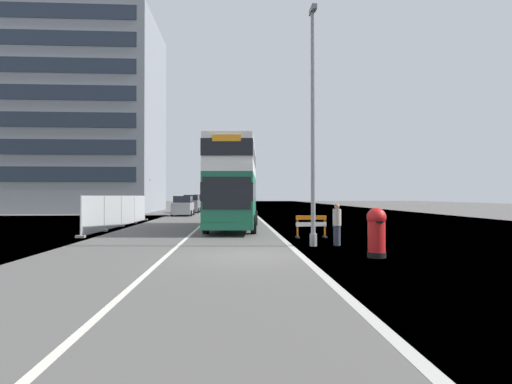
% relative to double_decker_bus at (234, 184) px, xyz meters
% --- Properties ---
extents(ground, '(140.00, 280.00, 0.10)m').
position_rel_double_decker_bus_xyz_m(ground, '(1.04, -10.79, -2.77)').
color(ground, '#565451').
extents(double_decker_bus, '(3.27, 10.52, 5.13)m').
position_rel_double_decker_bus_xyz_m(double_decker_bus, '(0.00, 0.00, 0.00)').
color(double_decker_bus, '#196042').
rests_on(double_decker_bus, ground).
extents(lamppost_foreground, '(0.29, 0.70, 9.56)m').
position_rel_double_decker_bus_xyz_m(lamppost_foreground, '(3.17, -8.53, 1.81)').
color(lamppost_foreground, gray).
rests_on(lamppost_foreground, ground).
extents(red_pillar_postbox, '(0.63, 0.63, 1.62)m').
position_rel_double_decker_bus_xyz_m(red_pillar_postbox, '(4.65, -11.55, -1.84)').
color(red_pillar_postbox, black).
rests_on(red_pillar_postbox, ground).
extents(roadworks_barrier, '(1.49, 0.52, 1.07)m').
position_rel_double_decker_bus_xyz_m(roadworks_barrier, '(3.69, -5.44, -2.08)').
color(roadworks_barrier, orange).
rests_on(roadworks_barrier, ground).
extents(construction_site_fence, '(0.44, 13.80, 2.06)m').
position_rel_double_decker_bus_xyz_m(construction_site_fence, '(-7.30, 1.97, -1.74)').
color(construction_site_fence, '#A8AAAD').
rests_on(construction_site_fence, ground).
extents(car_oncoming_near, '(2.02, 4.00, 1.98)m').
position_rel_double_decker_bus_xyz_m(car_oncoming_near, '(-5.14, 16.26, -1.79)').
color(car_oncoming_near, gray).
rests_on(car_oncoming_near, ground).
extents(car_receding_mid, '(1.95, 4.15, 2.11)m').
position_rel_double_decker_bus_xyz_m(car_receding_mid, '(-5.04, 23.43, -1.73)').
color(car_receding_mid, slate).
rests_on(car_receding_mid, ground).
extents(car_receding_far, '(1.92, 4.42, 2.16)m').
position_rel_double_decker_bus_xyz_m(car_receding_far, '(-0.01, 31.25, -1.71)').
color(car_receding_far, gray).
rests_on(car_receding_far, ground).
extents(car_far_side, '(2.06, 4.34, 2.18)m').
position_rel_double_decker_bus_xyz_m(car_far_side, '(-5.24, 37.35, -1.71)').
color(car_far_side, gray).
rests_on(car_far_side, ground).
extents(bare_tree_far_verge_near, '(2.58, 2.78, 4.51)m').
position_rel_double_decker_bus_xyz_m(bare_tree_far_verge_near, '(-16.80, 25.92, -0.53)').
color(bare_tree_far_verge_near, '#4C3D2D').
rests_on(bare_tree_far_verge_near, ground).
extents(bare_tree_far_verge_mid, '(2.97, 1.94, 5.45)m').
position_rel_double_decker_bus_xyz_m(bare_tree_far_verge_mid, '(-11.68, 23.39, -0.26)').
color(bare_tree_far_verge_mid, '#4C3D2D').
rests_on(bare_tree_far_verge_mid, ground).
extents(bare_tree_far_verge_far, '(2.13, 3.01, 3.61)m').
position_rel_double_decker_bus_xyz_m(bare_tree_far_verge_far, '(-13.51, 40.27, -0.81)').
color(bare_tree_far_verge_far, '#4C3D2D').
rests_on(bare_tree_far_verge_far, ground).
extents(pedestrian_at_kerb, '(0.34, 0.34, 1.69)m').
position_rel_double_decker_bus_xyz_m(pedestrian_at_kerb, '(4.17, -8.36, -1.87)').
color(pedestrian_at_kerb, '#2D3342').
rests_on(pedestrian_at_kerb, ground).
extents(backdrop_office_block, '(29.48, 14.23, 24.26)m').
position_rel_double_decker_bus_xyz_m(backdrop_office_block, '(-24.80, 28.05, 9.41)').
color(backdrop_office_block, gray).
rests_on(backdrop_office_block, ground).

